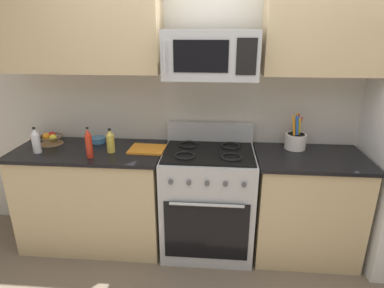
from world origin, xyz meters
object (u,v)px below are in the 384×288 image
object	(u,v)px
fruit_basket	(51,139)
bottle_hot_sauce	(89,144)
utensil_crock	(295,140)
bottle_oil	(110,141)
bottle_vinegar	(36,141)
prep_bowl	(98,140)
cutting_board	(147,149)
apple_loose	(35,138)
range_oven	(208,200)
microwave	(211,54)

from	to	relation	value
fruit_basket	bottle_hot_sauce	size ratio (longest dim) A/B	0.84
utensil_crock	bottle_oil	distance (m)	1.55
bottle_vinegar	prep_bowl	xyz separation A→B (m)	(0.41, 0.29, -0.07)
utensil_crock	bottle_oil	world-z (taller)	utensil_crock
bottle_hot_sauce	cutting_board	bearing A→B (deg)	25.34
cutting_board	prep_bowl	size ratio (longest dim) A/B	2.26
utensil_crock	apple_loose	size ratio (longest dim) A/B	4.24
range_oven	utensil_crock	size ratio (longest dim) A/B	3.57
bottle_vinegar	cutting_board	bearing A→B (deg)	8.45
cutting_board	apple_loose	bearing A→B (deg)	173.77
utensil_crock	prep_bowl	bearing A→B (deg)	179.73
range_oven	bottle_hot_sauce	distance (m)	1.10
range_oven	bottle_hot_sauce	size ratio (longest dim) A/B	4.35
bottle_oil	prep_bowl	size ratio (longest dim) A/B	1.56
utensil_crock	bottle_hot_sauce	xyz separation A→B (m)	(-1.67, -0.34, 0.04)
fruit_basket	bottle_hot_sauce	distance (m)	0.56
apple_loose	bottle_vinegar	distance (m)	0.30
cutting_board	bottle_hot_sauce	world-z (taller)	bottle_hot_sauce
range_oven	bottle_oil	bearing A→B (deg)	-176.84
apple_loose	bottle_oil	size ratio (longest dim) A/B	0.35
bottle_oil	prep_bowl	distance (m)	0.30
range_oven	bottle_vinegar	xyz separation A→B (m)	(-1.41, -0.11, 0.54)
cutting_board	range_oven	bearing A→B (deg)	-3.06
range_oven	apple_loose	distance (m)	1.65
utensil_crock	cutting_board	size ratio (longest dim) A/B	1.04
cutting_board	prep_bowl	world-z (taller)	prep_bowl
microwave	utensil_crock	size ratio (longest dim) A/B	2.29
fruit_basket	microwave	bearing A→B (deg)	-3.70
fruit_basket	cutting_board	size ratio (longest dim) A/B	0.71
apple_loose	cutting_board	bearing A→B (deg)	-6.23
microwave	fruit_basket	xyz separation A→B (m)	(-1.41, 0.09, -0.74)
utensil_crock	microwave	bearing A→B (deg)	-168.70
utensil_crock	fruit_basket	world-z (taller)	utensil_crock
fruit_basket	apple_loose	bearing A→B (deg)	171.30
bottle_oil	bottle_hot_sauce	bearing A→B (deg)	-136.00
fruit_basket	bottle_vinegar	world-z (taller)	bottle_vinegar
utensil_crock	bottle_oil	xyz separation A→B (m)	(-1.54, -0.22, 0.02)
microwave	apple_loose	xyz separation A→B (m)	(-1.58, 0.12, -0.75)
range_oven	fruit_basket	distance (m)	1.49
range_oven	cutting_board	xyz separation A→B (m)	(-0.52, 0.03, 0.44)
microwave	fruit_basket	size ratio (longest dim) A/B	3.33
bottle_vinegar	bottle_oil	distance (m)	0.61
utensil_crock	fruit_basket	size ratio (longest dim) A/B	1.45
microwave	fruit_basket	distance (m)	1.60
apple_loose	prep_bowl	world-z (taller)	apple_loose
utensil_crock	range_oven	bearing A→B (deg)	-166.72
fruit_basket	bottle_oil	world-z (taller)	bottle_oil
fruit_basket	bottle_hot_sauce	bearing A→B (deg)	-31.53
microwave	prep_bowl	xyz separation A→B (m)	(-1.00, 0.15, -0.76)
microwave	bottle_hot_sauce	xyz separation A→B (m)	(-0.94, -0.20, -0.67)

